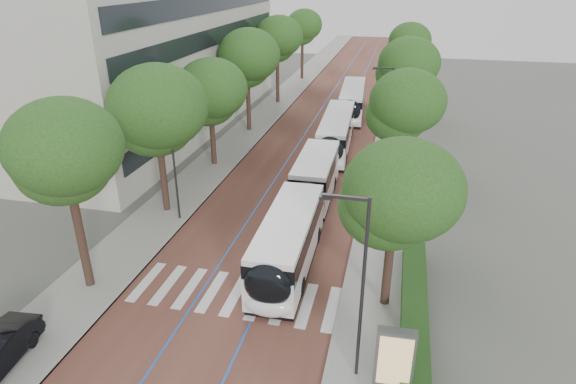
% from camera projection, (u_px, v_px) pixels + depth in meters
% --- Properties ---
extents(ground, '(160.00, 160.00, 0.00)m').
position_uv_depth(ground, '(225.00, 306.00, 23.86)').
color(ground, '#51544C').
rests_on(ground, ground).
extents(road, '(11.00, 140.00, 0.02)m').
position_uv_depth(road, '(337.00, 106.00, 59.22)').
color(road, brown).
rests_on(road, ground).
extents(sidewalk_left, '(4.00, 140.00, 0.12)m').
position_uv_depth(sidewalk_left, '(278.00, 102.00, 60.76)').
color(sidewalk_left, gray).
rests_on(sidewalk_left, ground).
extents(sidewalk_right, '(4.00, 140.00, 0.12)m').
position_uv_depth(sidewalk_right, '(399.00, 109.00, 57.64)').
color(sidewalk_right, gray).
rests_on(sidewalk_right, ground).
extents(kerb_left, '(0.20, 140.00, 0.14)m').
position_uv_depth(kerb_left, '(292.00, 103.00, 60.36)').
color(kerb_left, gray).
rests_on(kerb_left, ground).
extents(kerb_right, '(0.20, 140.00, 0.14)m').
position_uv_depth(kerb_right, '(383.00, 108.00, 58.04)').
color(kerb_right, gray).
rests_on(kerb_right, ground).
extents(zebra_crossing, '(10.55, 3.60, 0.01)m').
position_uv_depth(zebra_crossing, '(235.00, 294.00, 24.69)').
color(zebra_crossing, silver).
rests_on(zebra_crossing, ground).
extents(lane_line_left, '(0.12, 126.00, 0.01)m').
position_uv_depth(lane_line_left, '(324.00, 105.00, 59.55)').
color(lane_line_left, '#2252AD').
rests_on(lane_line_left, road).
extents(lane_line_right, '(0.12, 126.00, 0.01)m').
position_uv_depth(lane_line_right, '(350.00, 107.00, 58.88)').
color(lane_line_right, '#2252AD').
rests_on(lane_line_right, road).
extents(office_building, '(18.11, 40.00, 14.00)m').
position_uv_depth(office_building, '(137.00, 57.00, 49.73)').
color(office_building, '#AFACA2').
rests_on(office_building, ground).
extents(hedge, '(1.20, 14.00, 0.80)m').
position_uv_depth(hedge, '(414.00, 326.00, 21.75)').
color(hedge, '#1B3C14').
rests_on(hedge, sidewalk_right).
extents(streetlight_near, '(1.82, 0.20, 8.00)m').
position_uv_depth(streetlight_near, '(359.00, 277.00, 17.82)').
color(streetlight_near, '#292A2C').
rests_on(streetlight_near, sidewalk_right).
extents(streetlight_far, '(1.82, 0.20, 8.00)m').
position_uv_depth(streetlight_far, '(388.00, 108.00, 39.92)').
color(streetlight_far, '#292A2C').
rests_on(streetlight_far, sidewalk_right).
extents(lamp_post_left, '(0.14, 0.14, 8.00)m').
position_uv_depth(lamp_post_left, '(174.00, 162.00, 30.48)').
color(lamp_post_left, '#292A2C').
rests_on(lamp_post_left, sidewalk_left).
extents(trees_left, '(6.29, 60.30, 9.90)m').
position_uv_depth(trees_left, '(234.00, 70.00, 43.70)').
color(trees_left, black).
rests_on(trees_left, ground).
extents(trees_right, '(5.62, 47.24, 9.31)m').
position_uv_depth(trees_right, '(404.00, 88.00, 38.68)').
color(trees_right, black).
rests_on(trees_right, ground).
extents(lead_bus, '(2.90, 18.45, 3.20)m').
position_uv_depth(lead_bus, '(301.00, 211.00, 29.71)').
color(lead_bus, black).
rests_on(lead_bus, ground).
extents(bus_queued_0, '(3.07, 12.50, 3.20)m').
position_uv_depth(bus_queued_0, '(336.00, 134.00, 43.81)').
color(bus_queued_0, silver).
rests_on(bus_queued_0, ground).
extents(bus_queued_1, '(3.24, 12.52, 3.20)m').
position_uv_depth(bus_queued_1, '(352.00, 102.00, 54.68)').
color(bus_queued_1, silver).
rests_on(bus_queued_1, ground).
extents(ad_panel, '(1.48, 0.59, 3.05)m').
position_uv_depth(ad_panel, '(394.00, 361.00, 18.19)').
color(ad_panel, '#59595B').
rests_on(ad_panel, sidewalk_right).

